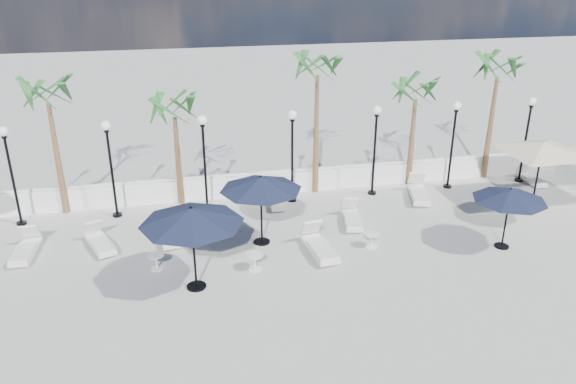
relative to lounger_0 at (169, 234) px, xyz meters
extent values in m
plane|color=#AAAAA5|center=(5.07, -4.02, -0.24)|extent=(100.00, 100.00, 0.00)
cube|color=white|center=(5.07, 3.48, 0.21)|extent=(26.00, 0.30, 0.90)
cube|color=white|center=(5.07, 3.48, 0.73)|extent=(26.00, 0.12, 0.08)
cylinder|color=black|center=(-5.43, 2.48, -0.19)|extent=(0.36, 0.36, 0.10)
cylinder|color=black|center=(-5.43, 2.48, 1.51)|extent=(0.10, 0.10, 3.50)
cylinder|color=black|center=(-5.43, 2.48, 3.21)|extent=(0.18, 0.18, 0.10)
sphere|color=white|center=(-5.43, 2.48, 3.42)|extent=(0.36, 0.36, 0.36)
cylinder|color=black|center=(-1.93, 2.48, -0.19)|extent=(0.36, 0.36, 0.10)
cylinder|color=black|center=(-1.93, 2.48, 1.51)|extent=(0.10, 0.10, 3.50)
cylinder|color=black|center=(-1.93, 2.48, 3.21)|extent=(0.18, 0.18, 0.10)
sphere|color=white|center=(-1.93, 2.48, 3.42)|extent=(0.36, 0.36, 0.36)
cylinder|color=black|center=(1.57, 2.48, -0.19)|extent=(0.36, 0.36, 0.10)
cylinder|color=black|center=(1.57, 2.48, 1.51)|extent=(0.10, 0.10, 3.50)
cylinder|color=black|center=(1.57, 2.48, 3.21)|extent=(0.18, 0.18, 0.10)
sphere|color=white|center=(1.57, 2.48, 3.42)|extent=(0.36, 0.36, 0.36)
cylinder|color=black|center=(5.07, 2.48, -0.19)|extent=(0.36, 0.36, 0.10)
cylinder|color=black|center=(5.07, 2.48, 1.51)|extent=(0.10, 0.10, 3.50)
cylinder|color=black|center=(5.07, 2.48, 3.21)|extent=(0.18, 0.18, 0.10)
sphere|color=white|center=(5.07, 2.48, 3.42)|extent=(0.36, 0.36, 0.36)
cylinder|color=black|center=(8.57, 2.48, -0.19)|extent=(0.36, 0.36, 0.10)
cylinder|color=black|center=(8.57, 2.48, 1.51)|extent=(0.10, 0.10, 3.50)
cylinder|color=black|center=(8.57, 2.48, 3.21)|extent=(0.18, 0.18, 0.10)
sphere|color=white|center=(8.57, 2.48, 3.42)|extent=(0.36, 0.36, 0.36)
cylinder|color=black|center=(12.07, 2.48, -0.19)|extent=(0.36, 0.36, 0.10)
cylinder|color=black|center=(12.07, 2.48, 1.51)|extent=(0.10, 0.10, 3.50)
cylinder|color=black|center=(12.07, 2.48, 3.21)|extent=(0.18, 0.18, 0.10)
sphere|color=white|center=(12.07, 2.48, 3.42)|extent=(0.36, 0.36, 0.36)
cylinder|color=black|center=(15.57, 2.48, -0.19)|extent=(0.36, 0.36, 0.10)
cylinder|color=black|center=(15.57, 2.48, 1.51)|extent=(0.10, 0.10, 3.50)
cylinder|color=black|center=(15.57, 2.48, 3.21)|extent=(0.18, 0.18, 0.10)
sphere|color=white|center=(15.57, 2.48, 3.42)|extent=(0.36, 0.36, 0.36)
cone|color=brown|center=(-3.93, 3.28, 1.96)|extent=(0.28, 0.28, 4.40)
cone|color=brown|center=(0.57, 3.28, 1.56)|extent=(0.28, 0.28, 3.60)
cone|color=brown|center=(6.27, 3.28, 2.26)|extent=(0.28, 0.28, 5.00)
cone|color=brown|center=(10.57, 3.28, 1.66)|extent=(0.28, 0.28, 3.80)
cone|color=brown|center=(14.27, 3.28, 2.06)|extent=(0.28, 0.28, 4.60)
cube|color=silver|center=(0.00, -0.02, -0.09)|extent=(0.80, 1.89, 0.10)
cube|color=silver|center=(0.03, -0.27, 0.02)|extent=(0.70, 1.30, 0.10)
cube|color=silver|center=(-0.07, 0.72, 0.28)|extent=(0.62, 0.49, 0.58)
cube|color=silver|center=(-2.33, -0.15, -0.09)|extent=(1.25, 1.97, 0.10)
cube|color=silver|center=(-2.24, -0.39, 0.03)|extent=(0.99, 1.39, 0.10)
cube|color=silver|center=(-2.60, 0.56, 0.29)|extent=(0.71, 0.62, 0.58)
cube|color=silver|center=(-4.76, -0.16, -0.08)|extent=(0.76, 1.96, 0.10)
cube|color=silver|center=(-4.77, -0.42, 0.03)|extent=(0.68, 1.34, 0.10)
cube|color=silver|center=(-4.71, 0.62, 0.31)|extent=(0.63, 0.49, 0.60)
cube|color=silver|center=(6.81, -0.13, -0.08)|extent=(1.00, 1.98, 0.10)
cube|color=silver|center=(6.76, -0.38, 0.03)|extent=(0.84, 1.37, 0.10)
cube|color=silver|center=(6.97, 0.62, 0.29)|extent=(0.67, 0.56, 0.59)
cube|color=silver|center=(5.01, -2.10, -0.06)|extent=(0.90, 2.18, 0.11)
cube|color=silver|center=(5.03, -2.38, 0.06)|extent=(0.79, 1.49, 0.11)
cube|color=silver|center=(4.93, -1.24, 0.36)|extent=(0.71, 0.56, 0.67)
cube|color=silver|center=(4.34, 2.18, -0.10)|extent=(0.69, 1.70, 0.09)
cube|color=silver|center=(4.32, 1.95, 0.00)|extent=(0.61, 1.16, 0.09)
cube|color=silver|center=(4.39, 2.85, 0.23)|extent=(0.55, 0.44, 0.52)
cube|color=silver|center=(10.29, 1.57, -0.06)|extent=(1.27, 2.24, 0.11)
cube|color=silver|center=(10.21, 1.29, 0.06)|extent=(1.04, 1.56, 0.11)
cube|color=silver|center=(10.53, 2.39, 0.36)|extent=(0.78, 0.67, 0.66)
cube|color=silver|center=(15.98, 2.18, -0.10)|extent=(0.68, 1.78, 0.09)
cube|color=silver|center=(15.97, 1.94, 0.01)|extent=(0.61, 1.21, 0.09)
cube|color=silver|center=(16.02, 2.88, 0.25)|extent=(0.57, 0.44, 0.55)
cylinder|color=silver|center=(-0.42, -1.97, -0.22)|extent=(0.41, 0.41, 0.03)
cylinder|color=silver|center=(-0.42, -1.97, 0.01)|extent=(0.06, 0.06, 0.49)
cylinder|color=silver|center=(-0.42, -1.97, 0.27)|extent=(0.53, 0.53, 0.03)
cylinder|color=silver|center=(2.68, -2.70, -0.22)|extent=(0.44, 0.44, 0.03)
cylinder|color=silver|center=(2.68, -2.70, 0.03)|extent=(0.07, 0.07, 0.53)
cylinder|color=silver|center=(2.68, -2.70, 0.30)|extent=(0.57, 0.57, 0.03)
cylinder|color=silver|center=(6.89, -2.03, -0.22)|extent=(0.41, 0.41, 0.03)
cylinder|color=silver|center=(6.89, -2.03, 0.01)|extent=(0.06, 0.06, 0.49)
cylinder|color=silver|center=(6.89, -2.03, 0.27)|extent=(0.53, 0.53, 0.03)
cylinder|color=black|center=(0.76, -3.35, -0.20)|extent=(0.60, 0.60, 0.06)
cylinder|color=black|center=(0.76, -3.35, 1.07)|extent=(0.07, 0.07, 2.62)
cone|color=black|center=(0.76, -3.35, 2.19)|extent=(3.10, 3.10, 0.48)
sphere|color=black|center=(0.76, -3.35, 2.46)|extent=(0.09, 0.09, 0.09)
cylinder|color=black|center=(3.22, -0.89, -0.21)|extent=(0.57, 0.57, 0.06)
cylinder|color=black|center=(3.22, -0.89, 0.99)|extent=(0.07, 0.07, 2.44)
cone|color=black|center=(3.22, -0.89, 2.02)|extent=(2.85, 2.85, 0.46)
sphere|color=black|center=(3.22, -0.89, 2.28)|extent=(0.08, 0.08, 0.08)
cylinder|color=black|center=(11.35, -2.99, -0.21)|extent=(0.50, 0.50, 0.05)
cylinder|color=black|center=(11.35, -2.99, 0.83)|extent=(0.06, 0.06, 2.14)
cone|color=black|center=(11.35, -2.99, 1.74)|extent=(2.50, 2.50, 0.40)
sphere|color=black|center=(11.35, -2.99, 1.97)|extent=(0.07, 0.07, 0.07)
cylinder|color=black|center=(14.61, 0.05, -0.20)|extent=(0.59, 0.59, 0.07)
cylinder|color=black|center=(14.61, 0.05, 1.07)|extent=(0.08, 0.08, 2.61)
pyramid|color=beige|center=(14.61, 0.05, 2.40)|extent=(5.78, 5.78, 0.40)
camera|label=1|loc=(0.39, -18.34, 9.13)|focal=35.00mm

